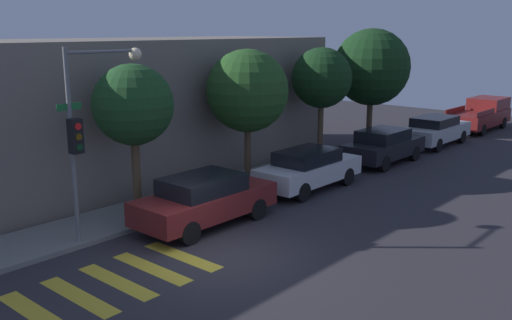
{
  "coord_description": "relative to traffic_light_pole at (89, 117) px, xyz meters",
  "views": [
    {
      "loc": [
        -9.75,
        -9.72,
        5.74
      ],
      "look_at": [
        3.73,
        2.1,
        1.6
      ],
      "focal_mm": 40.0,
      "sensor_mm": 36.0,
      "label": 1
    }
  ],
  "objects": [
    {
      "name": "tree_behind_truck",
      "position": [
        16.17,
        0.95,
        0.45
      ],
      "size": [
        3.68,
        3.68,
        5.78
      ],
      "color": "brown",
      "rests_on": "ground"
    },
    {
      "name": "traffic_light_pole",
      "position": [
        0.0,
        0.0,
        0.0
      ],
      "size": [
        2.69,
        0.56,
        5.3
      ],
      "color": "slate",
      "rests_on": "ground"
    },
    {
      "name": "sedan_middle",
      "position": [
        8.1,
        -1.27,
        -2.7
      ],
      "size": [
        4.5,
        1.75,
        1.48
      ],
      "color": "silver",
      "rests_on": "ground"
    },
    {
      "name": "crosswalk",
      "position": [
        -1.18,
        -2.57,
        -3.48
      ],
      "size": [
        4.48,
        2.6,
        0.0
      ],
      "color": "gold",
      "rests_on": "ground"
    },
    {
      "name": "tree_far_end",
      "position": [
        12.01,
        0.95,
        0.19
      ],
      "size": [
        2.59,
        2.59,
        4.99
      ],
      "color": "brown",
      "rests_on": "ground"
    },
    {
      "name": "tree_midblock",
      "position": [
        7.26,
        0.95,
        0.03
      ],
      "size": [
        3.05,
        3.05,
        5.04
      ],
      "color": "brown",
      "rests_on": "ground"
    },
    {
      "name": "sedan_tail_of_row",
      "position": [
        18.85,
        -1.27,
        -2.7
      ],
      "size": [
        4.69,
        1.84,
        1.47
      ],
      "color": "#B7BABF",
      "rests_on": "ground"
    },
    {
      "name": "building_row",
      "position": [
        1.48,
        5.51,
        -0.8
      ],
      "size": [
        26.0,
        6.0,
        5.36
      ],
      "primitive_type": "cube",
      "color": "slate",
      "rests_on": "ground"
    },
    {
      "name": "ground_plane",
      "position": [
        1.48,
        -3.37,
        -3.48
      ],
      "size": [
        60.0,
        60.0,
        0.0
      ],
      "primitive_type": "plane",
      "color": "#2D2B30"
    },
    {
      "name": "sidewalk",
      "position": [
        1.48,
        0.97,
        -3.41
      ],
      "size": [
        26.0,
        2.28,
        0.14
      ],
      "primitive_type": "cube",
      "color": "slate",
      "rests_on": "ground"
    },
    {
      "name": "tree_near_corner",
      "position": [
        2.12,
        0.95,
        0.0
      ],
      "size": [
        2.47,
        2.47,
        4.74
      ],
      "color": "brown",
      "rests_on": "ground"
    },
    {
      "name": "sedan_near_corner",
      "position": [
        2.9,
        -1.27,
        -2.68
      ],
      "size": [
        4.5,
        1.86,
        1.53
      ],
      "color": "maroon",
      "rests_on": "ground"
    },
    {
      "name": "pickup_truck",
      "position": [
        25.05,
        -1.27,
        -2.59
      ],
      "size": [
        5.36,
        1.96,
        1.77
      ],
      "color": "maroon",
      "rests_on": "ground"
    },
    {
      "name": "sedan_far_end",
      "position": [
        13.62,
        -1.27,
        -2.69
      ],
      "size": [
        4.38,
        1.82,
        1.51
      ],
      "color": "black",
      "rests_on": "ground"
    }
  ]
}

